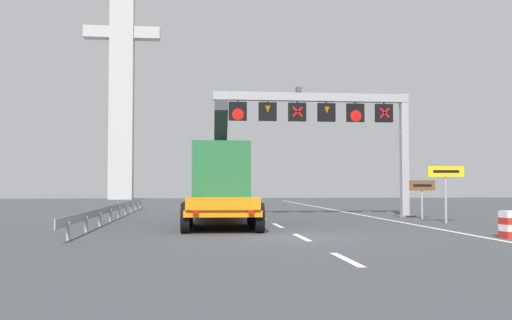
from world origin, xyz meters
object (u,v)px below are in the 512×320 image
object	(u,v)px
heavy_haul_truck_orange	(219,180)
tourist_info_sign_brown	(422,190)
overhead_lane_gantry	(334,117)
exit_sign_yellow	(446,179)
bridge_pylon_distant	(122,62)

from	to	relation	value
heavy_haul_truck_orange	tourist_info_sign_brown	xyz separation A→B (m)	(10.38, 0.03, -0.49)
heavy_haul_truck_orange	tourist_info_sign_brown	world-z (taller)	heavy_haul_truck_orange
overhead_lane_gantry	tourist_info_sign_brown	distance (m)	6.11
exit_sign_yellow	overhead_lane_gantry	bearing A→B (deg)	125.59
heavy_haul_truck_orange	bridge_pylon_distant	bearing A→B (deg)	103.39
exit_sign_yellow	tourist_info_sign_brown	xyz separation A→B (m)	(0.14, 3.13, -0.52)
overhead_lane_gantry	tourist_info_sign_brown	xyz separation A→B (m)	(4.02, -2.30, -3.98)
exit_sign_yellow	tourist_info_sign_brown	distance (m)	3.18
tourist_info_sign_brown	overhead_lane_gantry	bearing A→B (deg)	150.25
overhead_lane_gantry	tourist_info_sign_brown	size ratio (longest dim) A/B	5.55
tourist_info_sign_brown	bridge_pylon_distant	world-z (taller)	bridge_pylon_distant
overhead_lane_gantry	heavy_haul_truck_orange	distance (m)	7.62
overhead_lane_gantry	bridge_pylon_distant	world-z (taller)	bridge_pylon_distant
overhead_lane_gantry	heavy_haul_truck_orange	size ratio (longest dim) A/B	0.78
overhead_lane_gantry	bridge_pylon_distant	xyz separation A→B (m)	(-16.32, 39.51, 11.05)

